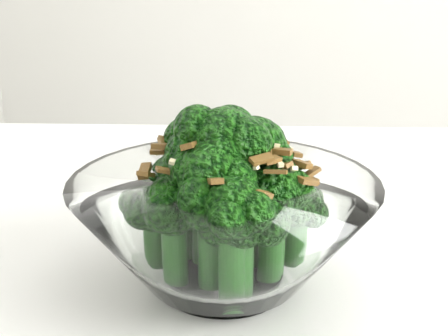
% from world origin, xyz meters
% --- Properties ---
extents(table, '(1.40, 1.15, 0.75)m').
position_xyz_m(table, '(0.01, -0.14, 0.68)').
color(table, white).
rests_on(table, ground).
extents(broccoli_dish, '(0.22, 0.22, 0.14)m').
position_xyz_m(broccoli_dish, '(0.04, -0.17, 0.80)').
color(broccoli_dish, white).
rests_on(broccoli_dish, table).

